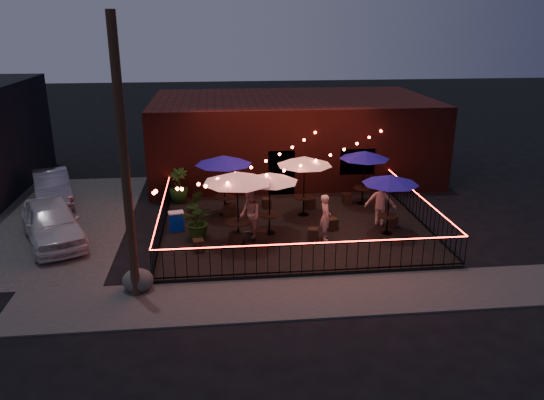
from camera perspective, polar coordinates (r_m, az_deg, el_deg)
The scene contains 37 objects.
ground at distance 18.80m, azimuth 3.30°, elevation -5.53°, with size 110.00×110.00×0.00m, color black.
patio at distance 20.59m, azimuth 2.40°, elevation -3.06°, with size 10.00×8.00×0.15m, color black.
sidewalk at distance 15.94m, azimuth 5.22°, elevation -10.23°, with size 18.00×2.50×0.05m, color #3B3936.
brick_building at distance 27.76m, azimuth 2.08°, elevation 6.86°, with size 14.00×8.00×4.00m.
utility_pole at distance 14.98m, azimuth -15.57°, elevation 3.65°, with size 0.26×0.26×8.00m, color #382717.
fence_front at distance 16.74m, azimuth 4.45°, elevation -6.26°, with size 10.00×0.04×1.04m.
fence_left at distance 20.28m, azimuth -11.70°, elevation -2.03°, with size 0.04×8.00×1.04m.
fence_right at distance 21.66m, azimuth 15.62°, elevation -0.98°, with size 0.04×8.00×1.04m.
festoon_lights at distance 19.40m, azimuth -0.32°, elevation 3.20°, with size 10.02×8.72×1.32m.
cafe_table_0 at distance 18.23m, azimuth -3.77°, elevation 2.36°, with size 2.91×2.91×2.67m.
cafe_table_1 at distance 21.16m, azimuth -5.23°, elevation 4.23°, with size 2.55×2.55×2.51m.
cafe_table_2 at distance 19.21m, azimuth -0.29°, elevation 2.38°, with size 2.40×2.40×2.36m.
cafe_table_3 at distance 21.13m, azimuth 3.51°, elevation 4.14°, with size 2.90×2.90×2.47m.
cafe_table_4 at distance 19.68m, azimuth 12.62°, elevation 2.09°, with size 2.70×2.70×2.28m.
cafe_table_5 at distance 22.81m, azimuth 9.92°, elevation 4.73°, with size 2.41×2.41×2.36m.
bistro_chair_0 at distance 18.50m, azimuth -7.92°, elevation -4.88°, with size 0.36×0.36×0.43m, color black.
bistro_chair_1 at distance 18.97m, azimuth -3.94°, elevation -4.10°, with size 0.37×0.37×0.44m, color black.
bistro_chair_2 at distance 21.49m, azimuth -8.56°, elevation -1.45°, with size 0.38×0.38×0.45m, color black.
bistro_chair_3 at distance 21.63m, azimuth -4.60°, elevation -1.11°, with size 0.41×0.41×0.49m, color black.
bistro_chair_4 at distance 19.12m, azimuth -1.14°, elevation -3.86°, with size 0.37×0.37×0.44m, color black.
bistro_chair_5 at distance 19.37m, azimuth 4.43°, elevation -3.66°, with size 0.35×0.35×0.42m, color black.
bistro_chair_6 at distance 22.50m, azimuth -0.59°, elevation -0.34°, with size 0.35×0.35×0.42m, color black.
bistro_chair_7 at distance 22.51m, azimuth 4.05°, elevation -0.31°, with size 0.40×0.40×0.47m, color black.
bistro_chair_8 at distance 20.31m, azimuth 6.44°, elevation -2.58°, with size 0.38×0.38×0.45m, color black.
bistro_chair_9 at distance 21.02m, azimuth 12.92°, elevation -2.23°, with size 0.36×0.36×0.43m, color black.
bistro_chair_10 at distance 23.29m, azimuth 8.05°, elevation 0.18°, with size 0.38×0.38×0.45m, color black.
bistro_chair_11 at distance 23.22m, azimuth 10.87°, elevation -0.07°, with size 0.35×0.35×0.42m, color black.
patron_a at distance 19.21m, azimuth 5.76°, elevation -1.84°, with size 0.62×0.41×1.69m, color tan.
patron_b at distance 19.29m, azimuth -2.38°, elevation -1.53°, with size 0.87×0.67×1.78m, color beige.
patron_c at distance 20.92m, azimuth 11.61°, elevation -0.09°, with size 1.23×0.71×1.90m, color tan.
potted_shrub_a at distance 19.42m, azimuth -7.86°, elevation -2.26°, with size 1.20×1.04×1.33m, color #123D0F.
potted_shrub_b at distance 21.39m, azimuth -8.29°, elevation -0.47°, with size 0.66×0.53×1.20m, color #0B3D0C.
potted_shrub_c at distance 23.43m, azimuth -10.04°, elevation 1.55°, with size 0.84×0.84×1.51m, color #10350B.
cooler at distance 20.35m, azimuth -10.25°, elevation -2.25°, with size 0.63×0.50×0.75m.
boulder at distance 16.51m, azimuth -14.22°, elevation -8.38°, with size 0.91×0.78×0.71m, color #4E4E49.
car_white at distance 20.84m, azimuth -22.60°, elevation -2.24°, with size 1.82×4.52×1.54m, color silver.
car_silver at distance 25.56m, azimuth -22.57°, elevation 1.31°, with size 1.45×4.16×1.37m, color gray.
Camera 1 is at (-2.91, -16.89, 7.74)m, focal length 35.00 mm.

